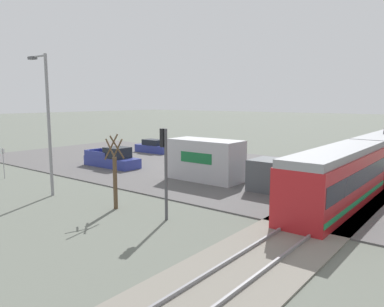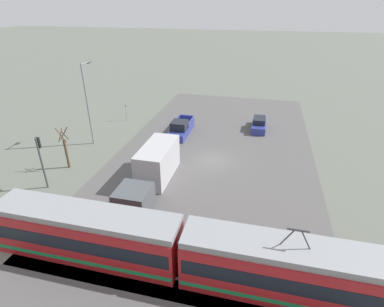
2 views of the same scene
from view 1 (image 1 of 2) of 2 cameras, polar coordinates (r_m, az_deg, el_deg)
ground_plane at (r=35.28m, az=0.55°, el=-2.08°), size 320.00×320.00×0.00m
road_surface at (r=35.27m, az=0.55°, el=-2.01°), size 20.82×47.10×0.08m
rail_bed at (r=28.91m, az=24.28°, el=-4.98°), size 56.46×4.40×0.22m
light_rail_tram at (r=29.31m, az=24.83°, el=-1.50°), size 24.35×2.66×4.52m
box_truck at (r=28.23m, az=4.36°, el=-1.49°), size 2.56×9.86×3.16m
pickup_truck at (r=35.67m, az=-12.00°, el=-0.85°), size 2.02×5.87×1.89m
sedan_car_0 at (r=44.80m, az=-5.95°, el=0.98°), size 1.71×4.54×1.55m
traffic_light_pole at (r=19.32m, az=-4.17°, el=-1.13°), size 0.28×0.47×4.80m
street_tree at (r=21.90m, az=-11.66°, el=-3.30°), size 1.03×0.85×4.31m
street_lamp_near_crossing at (r=26.00m, az=-21.23°, el=5.32°), size 0.36×1.95×9.15m
no_parking_sign at (r=33.45m, az=-26.81°, el=-0.94°), size 0.32×0.08×2.45m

